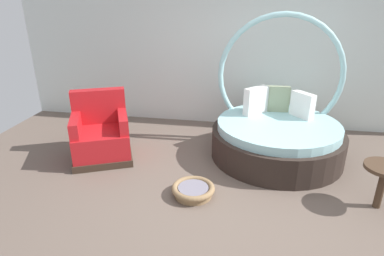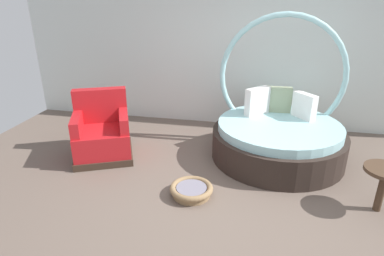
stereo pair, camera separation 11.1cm
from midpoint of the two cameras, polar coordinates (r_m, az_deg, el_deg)
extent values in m
cube|color=#66564C|center=(3.87, 7.29, -12.64)|extent=(8.00, 8.00, 0.02)
cube|color=silver|center=(5.73, 10.16, 13.90)|extent=(8.00, 0.12, 2.77)
cylinder|color=#2D231E|center=(4.84, 15.41, -2.77)|extent=(1.87, 1.87, 0.41)
cylinder|color=#9ED1D6|center=(4.74, 15.74, 0.14)|extent=(1.72, 1.72, 0.12)
torus|color=#9ED1D6|center=(5.06, 16.14, 8.56)|extent=(1.86, 0.08, 1.86)
cube|color=white|center=(4.97, 19.77, 3.67)|extent=(0.33, 0.36, 0.37)
cube|color=#93A37F|center=(5.13, 15.55, 4.85)|extent=(0.39, 0.13, 0.38)
cube|color=white|center=(4.94, 12.06, 4.64)|extent=(0.37, 0.38, 0.41)
cube|color=#38281E|center=(4.91, -14.53, -4.33)|extent=(1.05, 1.05, 0.10)
cube|color=red|center=(4.82, -14.78, -1.99)|extent=(1.00, 1.00, 0.34)
cube|color=red|center=(4.96, -15.17, 3.89)|extent=(0.76, 0.45, 0.50)
cube|color=red|center=(4.74, -18.96, 0.79)|extent=(0.39, 0.67, 0.22)
cube|color=red|center=(4.70, -11.23, 1.43)|extent=(0.39, 0.67, 0.22)
cylinder|color=#8E704C|center=(3.90, 0.73, -11.37)|extent=(0.44, 0.44, 0.06)
torus|color=#8E704C|center=(3.87, 0.74, -10.57)|extent=(0.51, 0.51, 0.07)
cylinder|color=gray|center=(3.87, 0.74, -10.70)|extent=(0.36, 0.36, 0.05)
cylinder|color=#473323|center=(4.12, 30.97, -9.53)|extent=(0.08, 0.08, 0.48)
camera|label=1|loc=(0.06, -89.26, 0.30)|focal=30.32mm
camera|label=2|loc=(0.06, 90.74, -0.30)|focal=30.32mm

